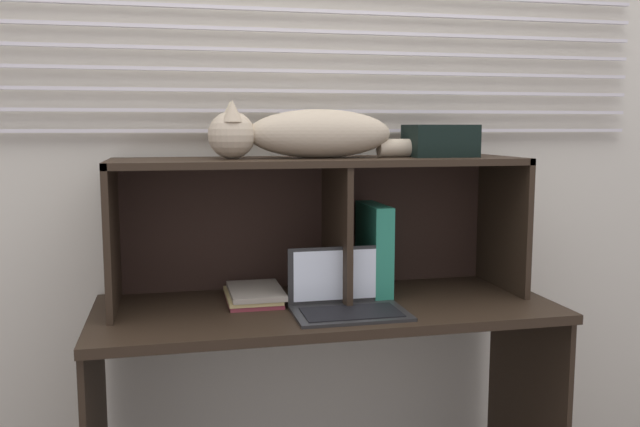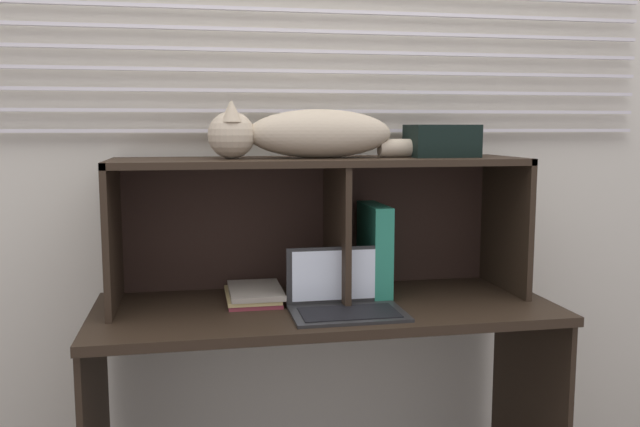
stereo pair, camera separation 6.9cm
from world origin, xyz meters
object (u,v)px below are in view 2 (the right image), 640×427
object	(u,v)px
cat	(304,134)
storage_box	(441,141)
book_stack	(254,294)
binder_upright	(374,250)
laptop	(346,300)

from	to	relation	value
cat	storage_box	bearing A→B (deg)	0.00
book_stack	cat	bearing A→B (deg)	0.83
cat	binder_upright	bearing A→B (deg)	0.00
storage_box	binder_upright	bearing A→B (deg)	180.00
book_stack	storage_box	world-z (taller)	storage_box
binder_upright	book_stack	world-z (taller)	binder_upright
laptop	storage_box	world-z (taller)	storage_box
storage_box	laptop	bearing A→B (deg)	-152.64
laptop	cat	bearing A→B (deg)	116.24
binder_upright	cat	bearing A→B (deg)	-180.00
cat	laptop	size ratio (longest dim) A/B	2.26
binder_upright	storage_box	xyz separation A→B (m)	(0.23, 0.00, 0.37)
storage_box	book_stack	bearing A→B (deg)	-179.78
storage_box	cat	bearing A→B (deg)	-180.00
cat	storage_box	distance (m)	0.47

